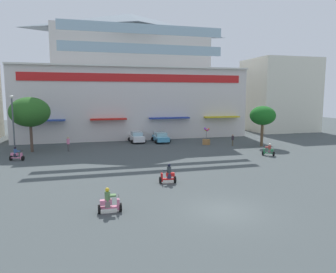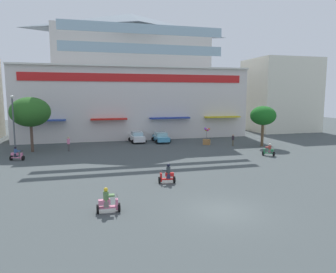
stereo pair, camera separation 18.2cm
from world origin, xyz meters
name	(u,v)px [view 1 (the left image)]	position (x,y,z in m)	size (l,w,h in m)	color
ground_plane	(167,164)	(0.00, 13.00, 0.00)	(128.00, 128.00, 0.00)	#434A4B
colonial_building	(131,82)	(0.00, 37.01, 9.00)	(35.84, 19.23, 20.28)	silver
flank_building_right	(279,95)	(28.42, 36.19, 6.76)	(11.77, 10.02, 13.53)	silver
plaza_tree_0	(30,112)	(-14.06, 23.86, 4.82)	(4.68, 4.65, 6.60)	brown
plaza_tree_1	(263,116)	(15.12, 20.35, 4.09)	(3.36, 3.45, 5.39)	brown
parked_car_0	(137,137)	(-0.56, 28.04, 0.76)	(2.32, 4.01, 1.52)	silver
parked_car_1	(161,137)	(2.80, 27.22, 0.73)	(2.39, 4.10, 1.46)	#4798C1
scooter_rider_0	(168,175)	(-1.66, 6.61, 0.63)	(1.36, 0.67, 1.54)	black
scooter_rider_1	(269,151)	(12.22, 14.22, 0.59)	(1.28, 1.33, 1.44)	black
scooter_rider_2	(109,202)	(-6.59, 1.56, 0.61)	(1.38, 0.54, 1.51)	black
scooter_rider_4	(16,155)	(-14.82, 18.80, 0.61)	(1.49, 0.89, 1.48)	black
pedestrian_0	(233,139)	(11.40, 21.49, 0.91)	(0.44, 0.44, 1.58)	brown
pedestrian_1	(68,143)	(-9.82, 23.10, 1.00)	(0.50, 0.50, 1.75)	#474647
streetlamp_near	(13,121)	(-15.49, 21.60, 3.96)	(0.40, 0.40, 6.79)	#474C51
balloon_vendor_cart	(206,138)	(8.38, 23.42, 0.89)	(1.07, 1.05, 2.43)	#A16E3D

